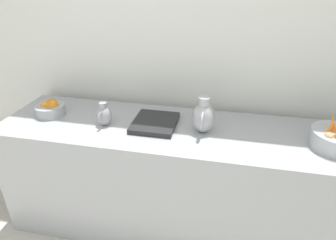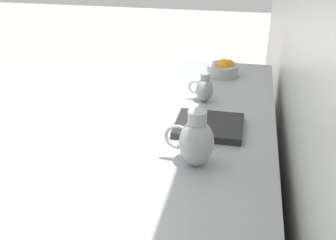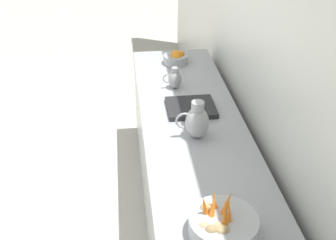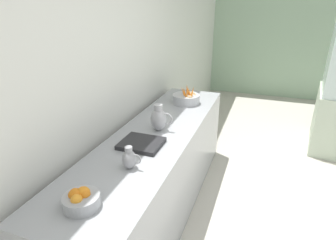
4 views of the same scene
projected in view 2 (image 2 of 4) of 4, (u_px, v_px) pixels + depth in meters
prep_counter at (195, 239)px, 1.97m from camera, size 0.70×2.85×0.91m
orange_bowl at (223, 68)px, 2.73m from camera, size 0.21×0.21×0.12m
metal_pitcher_tall at (196, 141)px, 1.69m from camera, size 0.21×0.15×0.25m
metal_pitcher_short at (204, 89)px, 2.32m from camera, size 0.15×0.10×0.17m
counter_sink_basin at (209, 126)px, 2.03m from camera, size 0.34×0.30×0.04m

